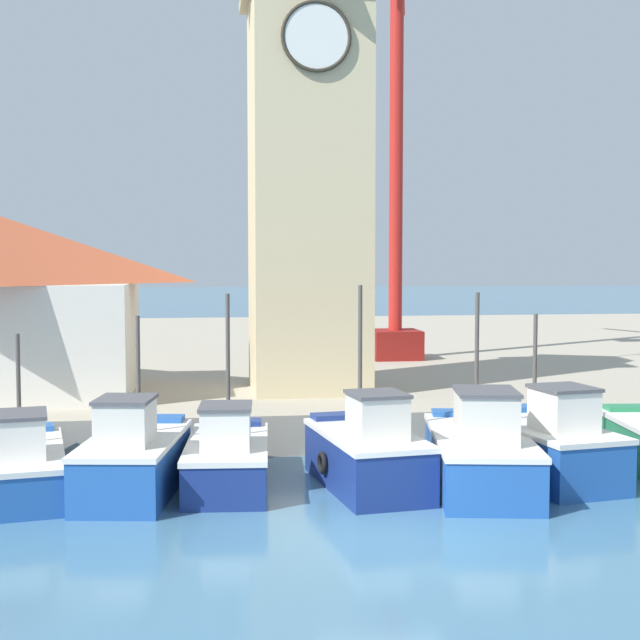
% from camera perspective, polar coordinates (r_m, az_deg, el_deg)
% --- Properties ---
extents(ground_plane, '(300.00, 300.00, 0.00)m').
position_cam_1_polar(ground_plane, '(17.33, 4.40, -13.74)').
color(ground_plane, teal).
extents(quay_wharf, '(120.00, 40.00, 1.10)m').
position_cam_1_polar(quay_wharf, '(43.68, -3.29, -2.25)').
color(quay_wharf, '#A89E89').
rests_on(quay_wharf, ground).
extents(fishing_boat_left_outer, '(2.70, 5.06, 3.55)m').
position_cam_1_polar(fishing_boat_left_outer, '(21.27, -18.67, -8.75)').
color(fishing_boat_left_outer, '#2356A8').
rests_on(fishing_boat_left_outer, ground).
extents(fishing_boat_left_inner, '(2.56, 4.64, 3.96)m').
position_cam_1_polar(fishing_boat_left_inner, '(20.58, -11.85, -8.66)').
color(fishing_boat_left_inner, '#2356A8').
rests_on(fishing_boat_left_inner, ground).
extents(fishing_boat_mid_left, '(2.21, 4.61, 4.44)m').
position_cam_1_polar(fishing_boat_mid_left, '(20.91, -5.95, -8.70)').
color(fishing_boat_mid_left, navy).
rests_on(fishing_boat_mid_left, ground).
extents(fishing_boat_center, '(2.45, 4.40, 4.65)m').
position_cam_1_polar(fishing_boat_center, '(20.64, 3.05, -8.50)').
color(fishing_boat_center, navy).
rests_on(fishing_boat_center, ground).
extents(fishing_boat_mid_right, '(3.04, 5.55, 4.47)m').
position_cam_1_polar(fishing_boat_mid_right, '(21.05, 10.20, -8.34)').
color(fishing_boat_mid_right, '#2356A8').
rests_on(fishing_boat_mid_right, ground).
extents(fishing_boat_right_inner, '(2.66, 4.63, 3.93)m').
position_cam_1_polar(fishing_boat_right_inner, '(22.11, 14.30, -7.78)').
color(fishing_boat_right_inner, '#2356A8').
rests_on(fishing_boat_right_inner, ground).
extents(clock_tower, '(4.06, 4.06, 17.25)m').
position_cam_1_polar(clock_tower, '(28.36, -0.76, 12.17)').
color(clock_tower, beige).
rests_on(clock_tower, quay_wharf).
extents(port_crane_near, '(2.78, 7.82, 19.32)m').
position_cam_1_polar(port_crane_near, '(37.25, 4.89, 8.57)').
color(port_crane_near, maroon).
rests_on(port_crane_near, quay_wharf).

